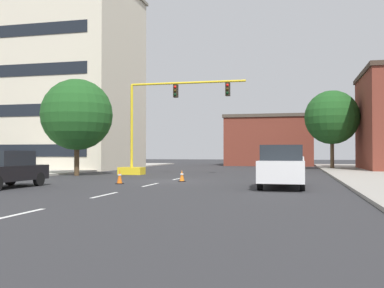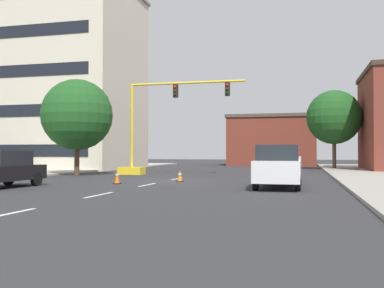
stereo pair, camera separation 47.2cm
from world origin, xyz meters
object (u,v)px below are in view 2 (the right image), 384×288
object	(u,v)px
sedan_black_near_left	(1,169)
tree_left_near	(77,115)
traffic_cone_roadside_a	(117,177)
traffic_cone_roadside_b	(180,176)
pickup_truck_white	(279,167)
traffic_signal_gantry	(147,144)
tree_right_far	(334,117)

from	to	relation	value
sedan_black_near_left	tree_left_near	bearing A→B (deg)	100.62
tree_left_near	traffic_cone_roadside_a	size ratio (longest dim) A/B	9.10
tree_left_near	sedan_black_near_left	xyz separation A→B (m)	(2.03, -10.84, -3.47)
sedan_black_near_left	traffic_cone_roadside_b	distance (m)	9.34
sedan_black_near_left	traffic_cone_roadside_b	xyz separation A→B (m)	(6.93, 6.23, -0.56)
pickup_truck_white	sedan_black_near_left	xyz separation A→B (m)	(-12.60, -3.27, -0.09)
traffic_signal_gantry	pickup_truck_white	distance (m)	14.26
pickup_truck_white	traffic_cone_roadside_a	distance (m)	8.41
traffic_cone_roadside_a	pickup_truck_white	bearing A→B (deg)	-2.82
tree_left_near	tree_right_far	xyz separation A→B (m)	(18.70, 15.70, 0.68)
traffic_cone_roadside_a	sedan_black_near_left	bearing A→B (deg)	-138.84
traffic_cone_roadside_b	traffic_signal_gantry	bearing A→B (deg)	122.66
traffic_cone_roadside_b	sedan_black_near_left	bearing A→B (deg)	-138.06
traffic_signal_gantry	pickup_truck_white	world-z (taller)	traffic_signal_gantry
tree_left_near	pickup_truck_white	world-z (taller)	tree_left_near
pickup_truck_white	traffic_cone_roadside_a	xyz separation A→B (m)	(-8.38, 0.41, -0.60)
traffic_cone_roadside_a	traffic_cone_roadside_b	distance (m)	3.72
tree_right_far	pickup_truck_white	distance (m)	23.97
traffic_signal_gantry	sedan_black_near_left	world-z (taller)	traffic_signal_gantry
tree_right_far	traffic_cone_roadside_b	bearing A→B (deg)	-115.61
traffic_signal_gantry	tree_left_near	distance (m)	5.49
traffic_signal_gantry	pickup_truck_white	xyz separation A→B (m)	(10.14, -9.94, -1.29)
tree_left_near	traffic_cone_roadside_b	xyz separation A→B (m)	(8.97, -4.61, -4.04)
traffic_signal_gantry	traffic_cone_roadside_a	distance (m)	9.87
traffic_signal_gantry	tree_left_near	size ratio (longest dim) A/B	1.37
traffic_signal_gantry	traffic_cone_roadside_b	distance (m)	8.52
sedan_black_near_left	traffic_cone_roadside_a	size ratio (longest dim) A/B	6.01
tree_left_near	tree_right_far	size ratio (longest dim) A/B	0.90
traffic_cone_roadside_a	traffic_signal_gantry	bearing A→B (deg)	100.46
sedan_black_near_left	pickup_truck_white	bearing A→B (deg)	14.56
sedan_black_near_left	traffic_cone_roadside_a	world-z (taller)	sedan_black_near_left
tree_left_near	traffic_cone_roadside_a	xyz separation A→B (m)	(6.25, -7.15, -3.99)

